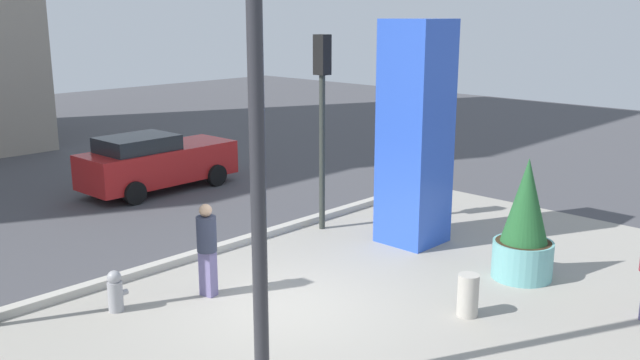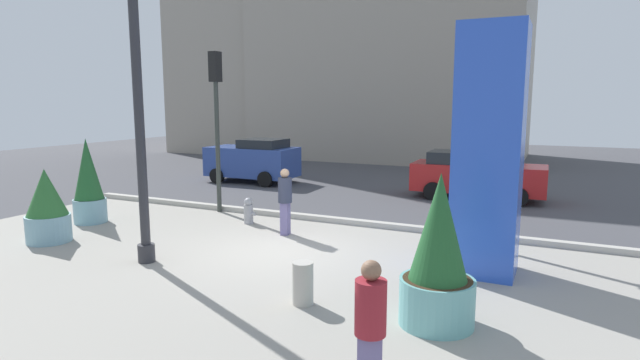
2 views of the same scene
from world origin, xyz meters
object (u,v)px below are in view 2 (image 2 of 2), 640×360
Objects in this scene: concrete_bollard at (303,283)px; car_curb_east at (253,160)px; traffic_light_far_side at (469,117)px; pedestrian_by_curb at (370,325)px; fire_hydrant at (249,211)px; car_curb_west at (475,175)px; lamp_post at (138,94)px; potted_plant_mid_plaza at (88,184)px; pedestrian_on_sidewalk at (285,198)px; potted_plant_by_pillar at (438,260)px; potted_plant_near_right at (47,207)px; art_pillar_blue at (489,152)px; traffic_light_corner at (216,106)px.

car_curb_east is at bearing 126.28° from concrete_bollard.
car_curb_east is (-8.04, 10.96, 0.57)m from concrete_bollard.
traffic_light_far_side reaches higher than pedestrian_by_curb.
car_curb_west reaches higher than fire_hydrant.
traffic_light_far_side is at bearing 37.48° from lamp_post.
pedestrian_on_sidewalk is (5.70, 1.22, -0.17)m from potted_plant_mid_plaza.
traffic_light_far_side is (-0.43, 4.97, 2.03)m from potted_plant_by_pillar.
car_curb_west is 2.63× the size of pedestrian_on_sidewalk.
potted_plant_near_right is at bearing -86.68° from car_curb_east.
potted_plant_mid_plaza is at bearing -166.08° from traffic_light_far_side.
potted_plant_near_right is at bearing -167.27° from art_pillar_blue.
concrete_bollard is at bearing -109.34° from traffic_light_far_side.
car_curb_east is (-10.28, 10.78, -0.10)m from potted_plant_by_pillar.
fire_hydrant is at bearing -58.27° from car_curb_east.
traffic_light_far_side is at bearing 16.28° from pedestrian_on_sidewalk.
potted_plant_mid_plaza reaches higher than fire_hydrant.
potted_plant_by_pillar is 9.71m from potted_plant_near_right.
lamp_post is 5.04m from fire_hydrant.
fire_hydrant is 0.15× the size of traffic_light_corner.
lamp_post is 12.09m from car_curb_west.
traffic_light_far_side is 1.18× the size of car_curb_east.
car_curb_east reaches higher than concrete_bollard.
traffic_light_corner reaches higher than traffic_light_far_side.
car_curb_west is at bearing 84.07° from concrete_bollard.
potted_plant_near_right is (-10.00, -2.26, -1.58)m from art_pillar_blue.
traffic_light_corner is (-8.30, 2.38, 0.85)m from art_pillar_blue.
art_pillar_blue is 2.83× the size of pedestrian_on_sidewalk.
traffic_light_corner is at bearing 146.68° from potted_plant_by_pillar.
lamp_post reaches higher than potted_plant_by_pillar.
concrete_bollard is (-2.23, -0.18, -0.67)m from potted_plant_by_pillar.
potted_plant_near_right is 2.44× the size of fire_hydrant.
art_pillar_blue is 13.31m from car_curb_east.
potted_plant_by_pillar is at bearing -34.46° from fire_hydrant.
art_pillar_blue reaches higher than fire_hydrant.
art_pillar_blue is 2.87× the size of pedestrian_by_curb.
fire_hydrant and concrete_bollard have the same top height.
potted_plant_by_pillar is (-0.31, -2.86, -1.41)m from art_pillar_blue.
pedestrian_by_curb is (9.46, -3.01, 0.08)m from potted_plant_near_right.
traffic_light_far_side is (5.92, 4.54, -0.50)m from lamp_post.
concrete_bollard is 0.19× the size of car_curb_east.
traffic_light_corner is 6.44m from car_curb_east.
art_pillar_blue is 5.34m from pedestrian_on_sidewalk.
lamp_post is 7.18m from art_pillar_blue.
pedestrian_on_sidewalk is at bearing 170.58° from art_pillar_blue.
car_curb_east is at bearing 110.80° from lamp_post.
art_pillar_blue is at bearing 20.09° from lamp_post.
lamp_post is at bearing -26.61° from potted_plant_mid_plaza.
art_pillar_blue is at bearing 12.73° from potted_plant_near_right.
potted_plant_mid_plaza is (-4.10, 2.05, -2.44)m from lamp_post.
traffic_light_far_side is at bearing -83.80° from car_curb_west.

